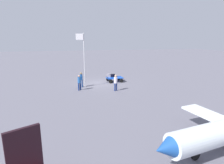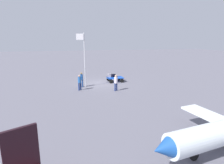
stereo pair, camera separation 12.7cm
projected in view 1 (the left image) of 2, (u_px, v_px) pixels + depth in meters
ground_plane at (99, 83)px, 21.93m from camera, size 120.00×120.00×0.00m
luggage_cart at (114, 78)px, 22.61m from camera, size 1.95×1.39×0.56m
suitcase_olive at (113, 76)px, 22.72m from camera, size 0.62×0.45×0.35m
suitcase_dark at (109, 75)px, 22.75m from camera, size 0.54×0.42×0.37m
worker_lead at (116, 81)px, 18.67m from camera, size 0.44×0.44×1.63m
worker_trailing at (79, 81)px, 18.85m from camera, size 0.44×0.44×1.59m
worker_supervisor at (81, 79)px, 20.09m from camera, size 0.40×0.40×1.61m
flagpole at (83, 56)px, 19.61m from camera, size 0.84×0.17×5.72m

